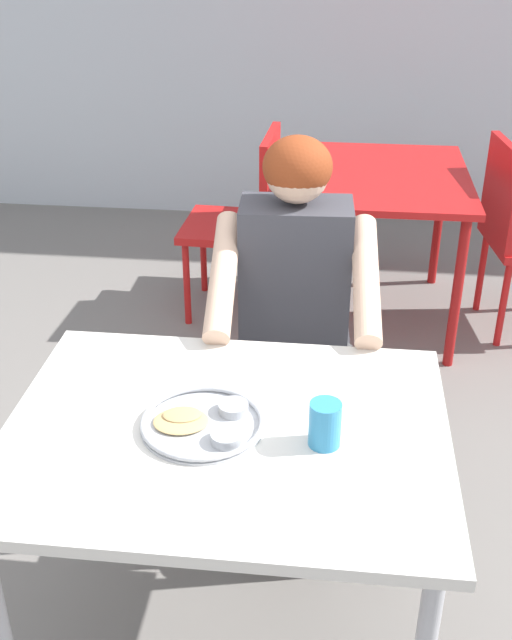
% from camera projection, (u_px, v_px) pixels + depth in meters
% --- Properties ---
extents(table_foreground, '(1.02, 0.80, 0.74)m').
position_uv_depth(table_foreground, '(226.00, 456.00, 1.84)').
color(table_foreground, silver).
rests_on(table_foreground, ground).
extents(thali_tray, '(0.29, 0.29, 0.03)m').
position_uv_depth(thali_tray, '(204.00, 423.00, 1.80)').
color(thali_tray, '#B7BABF').
rests_on(thali_tray, table_foreground).
extents(drinking_cup, '(0.07, 0.07, 0.11)m').
position_uv_depth(drinking_cup, '(325.00, 423.00, 1.72)').
color(drinking_cup, '#338CBF').
rests_on(drinking_cup, table_foreground).
extents(chair_foreground, '(0.41, 0.45, 0.88)m').
position_uv_depth(chair_foreground, '(294.00, 330.00, 2.68)').
color(chair_foreground, '#3F3F44').
rests_on(chair_foreground, ground).
extents(diner_foreground, '(0.51, 0.57, 1.21)m').
position_uv_depth(diner_foreground, '(294.00, 303.00, 2.38)').
color(diner_foreground, '#3E3E3E').
rests_on(diner_foreground, ground).
extents(table_background_red, '(0.85, 0.95, 0.72)m').
position_uv_depth(table_background_red, '(373.00, 190.00, 3.53)').
color(table_background_red, red).
rests_on(table_background_red, ground).
extents(chair_red_left, '(0.44, 0.46, 0.89)m').
position_uv_depth(chair_red_left, '(246.00, 212.00, 3.65)').
color(chair_red_left, red).
rests_on(chair_red_left, ground).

